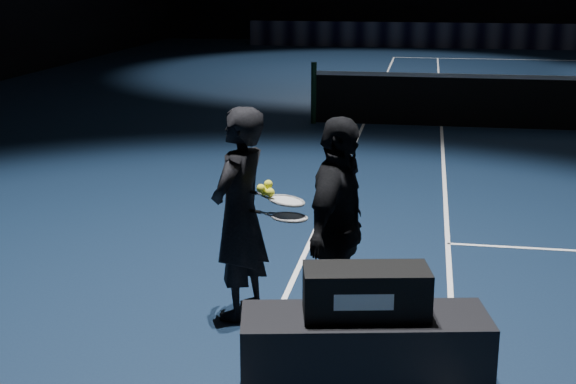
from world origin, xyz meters
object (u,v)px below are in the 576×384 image
(player_b, at_px, (337,231))
(tennis_balls, at_px, (268,190))
(player_a, at_px, (240,214))
(racket_upper, at_px, (287,201))
(player_bench, at_px, (364,349))
(racket_lower, at_px, (290,217))
(racket_bag, at_px, (366,292))

(player_b, bearing_deg, tennis_balls, 79.53)
(player_a, bearing_deg, racket_upper, 91.90)
(tennis_balls, bearing_deg, player_bench, -46.18)
(player_b, xyz_separation_m, racket_upper, (-0.41, 0.19, 0.16))
(player_a, xyz_separation_m, player_b, (0.80, -0.30, 0.00))
(racket_lower, bearing_deg, racket_bag, -30.31)
(player_bench, height_order, player_a, player_a)
(player_a, height_order, racket_upper, player_a)
(racket_bag, distance_m, tennis_balls, 1.26)
(player_a, distance_m, racket_lower, 0.45)
(racket_upper, distance_m, tennis_balls, 0.17)
(racket_bag, distance_m, player_b, 0.72)
(player_b, bearing_deg, racket_bag, -147.17)
(racket_upper, xyz_separation_m, tennis_balls, (-0.15, 0.02, 0.08))
(player_b, relative_size, racket_lower, 2.48)
(player_a, distance_m, player_b, 0.85)
(player_bench, relative_size, racket_lower, 2.39)
(player_bench, bearing_deg, racket_bag, 0.00)
(racket_bag, height_order, racket_upper, racket_upper)
(racket_bag, bearing_deg, tennis_balls, 122.58)
(racket_bag, relative_size, racket_lower, 1.20)
(player_a, bearing_deg, player_bench, 65.10)
(racket_lower, bearing_deg, tennis_balls, 178.53)
(racket_lower, xyz_separation_m, tennis_balls, (-0.18, 0.07, 0.19))
(racket_lower, xyz_separation_m, racket_upper, (-0.03, 0.05, 0.11))
(racket_bag, xyz_separation_m, racket_upper, (-0.67, 0.84, 0.35))
(player_b, bearing_deg, player_bench, -147.17)
(player_bench, distance_m, racket_lower, 1.20)
(tennis_balls, bearing_deg, player_b, -20.91)
(racket_upper, bearing_deg, racket_lower, -42.66)
(racket_lower, distance_m, tennis_balls, 0.27)
(racket_upper, relative_size, tennis_balls, 5.67)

